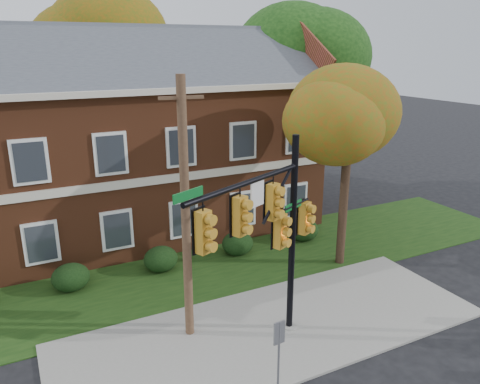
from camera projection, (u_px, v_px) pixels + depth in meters
name	position (u px, v px, depth m)	size (l,w,h in m)	color
ground	(291.00, 347.00, 14.33)	(120.00, 120.00, 0.00)	black
sidewalk	(275.00, 329.00, 15.17)	(14.00, 5.00, 0.08)	gray
grass_strip	(213.00, 267.00, 19.44)	(30.00, 6.00, 0.04)	#193811
apartment_building	(122.00, 130.00, 22.17)	(18.80, 8.80, 9.74)	brown
hedge_left	(71.00, 277.00, 17.52)	(1.40, 1.26, 1.05)	black
hedge_center	(161.00, 259.00, 19.02)	(1.40, 1.26, 1.05)	black
hedge_right	(238.00, 243.00, 20.53)	(1.40, 1.26, 1.05)	black
hedge_far_right	(304.00, 230.00, 22.03)	(1.40, 1.26, 1.05)	black
tree_near_right	(357.00, 105.00, 17.88)	(4.50, 4.25, 8.58)	black
tree_right_rear	(312.00, 59.00, 26.83)	(6.30, 5.95, 10.62)	black
tree_far_rear	(109.00, 46.00, 28.27)	(6.84, 6.46, 11.52)	black
traffic_signal	(271.00, 225.00, 13.20)	(5.27, 2.52, 6.40)	gray
utility_pole	(186.00, 214.00, 13.71)	(1.26, 0.30, 8.10)	#4D3624
sign_post	(279.00, 347.00, 11.80)	(0.33, 0.07, 2.28)	slate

